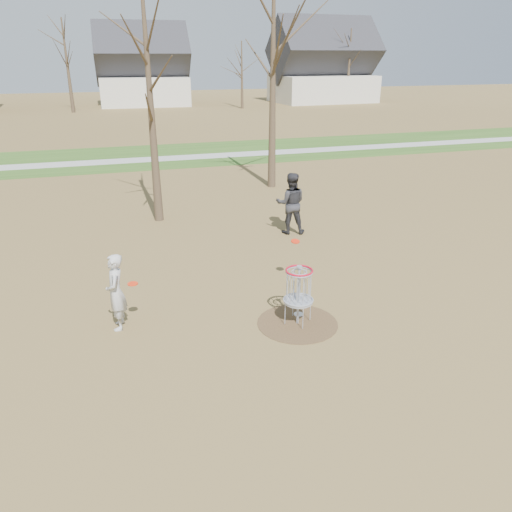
{
  "coord_description": "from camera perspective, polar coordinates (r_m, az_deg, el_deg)",
  "views": [
    {
      "loc": [
        -3.77,
        -9.02,
        5.54
      ],
      "look_at": [
        -0.5,
        1.5,
        1.1
      ],
      "focal_mm": 35.0,
      "sensor_mm": 36.0,
      "label": 1
    }
  ],
  "objects": [
    {
      "name": "houses_row",
      "position": [
        62.14,
        -10.38,
        19.77
      ],
      "size": [
        56.51,
        10.01,
        7.26
      ],
      "color": "silver",
      "rests_on": "ground"
    },
    {
      "name": "player_standing",
      "position": [
        11.06,
        -15.71,
        -4.0
      ],
      "size": [
        0.46,
        0.66,
        1.7
      ],
      "primitive_type": "imported",
      "rotation": [
        0.0,
        0.0,
        -1.66
      ],
      "color": "#BBBBBB",
      "rests_on": "ground"
    },
    {
      "name": "player_throwing",
      "position": [
        16.53,
        3.98,
        6.03
      ],
      "size": [
        1.17,
        1.03,
        2.04
      ],
      "primitive_type": "imported",
      "rotation": [
        0.0,
        0.0,
        2.85
      ],
      "color": "#2D2C31",
      "rests_on": "ground"
    },
    {
      "name": "disc_golf_basket",
      "position": [
        10.81,
        4.9,
        -3.46
      ],
      "size": [
        0.64,
        0.64,
        1.35
      ],
      "color": "#9EA3AD",
      "rests_on": "ground"
    },
    {
      "name": "discs_in_play",
      "position": [
        11.6,
        -3.54,
        -0.41
      ],
      "size": [
        4.33,
        1.35,
        0.15
      ],
      "color": "red",
      "rests_on": "ground"
    },
    {
      "name": "dirt_circle",
      "position": [
        11.23,
        4.75,
        -7.65
      ],
      "size": [
        1.8,
        1.8,
        0.01
      ],
      "primitive_type": "cylinder",
      "color": "#47331E",
      "rests_on": "ground"
    },
    {
      "name": "footpath",
      "position": [
        29.78,
        -9.86,
        10.95
      ],
      "size": [
        160.0,
        1.5,
        0.01
      ],
      "primitive_type": "cube",
      "color": "#9E9E99",
      "rests_on": "green_band"
    },
    {
      "name": "green_band",
      "position": [
        30.76,
        -10.13,
        11.26
      ],
      "size": [
        160.0,
        8.0,
        0.01
      ],
      "primitive_type": "cube",
      "color": "#2D5119",
      "rests_on": "ground"
    },
    {
      "name": "ground",
      "position": [
        11.23,
        4.75,
        -7.68
      ],
      "size": [
        160.0,
        160.0,
        0.0
      ],
      "primitive_type": "plane",
      "color": "brown",
      "rests_on": "ground"
    },
    {
      "name": "disc_grounded",
      "position": [
        11.57,
        4.88,
        -6.64
      ],
      "size": [
        0.22,
        0.22,
        0.02
      ],
      "primitive_type": "cylinder",
      "color": "white",
      "rests_on": "dirt_circle"
    },
    {
      "name": "bare_trees",
      "position": [
        45.15,
        -10.95,
        21.35
      ],
      "size": [
        52.62,
        44.98,
        9.0
      ],
      "color": "#382B1E",
      "rests_on": "ground"
    }
  ]
}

